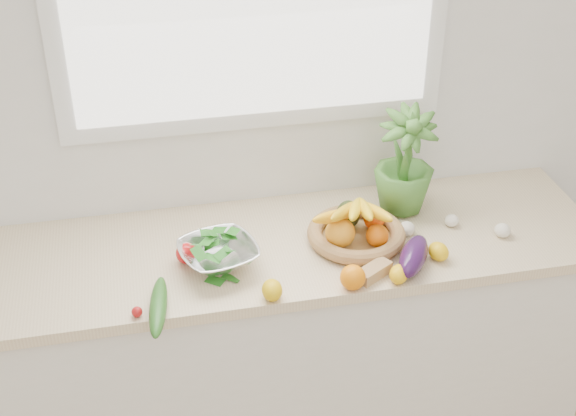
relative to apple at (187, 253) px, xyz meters
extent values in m
cube|color=white|center=(0.29, 0.34, 0.42)|extent=(4.50, 0.02, 2.70)
cube|color=silver|center=(0.29, 0.04, -0.50)|extent=(2.20, 0.58, 0.86)
cube|color=beige|center=(0.29, 0.04, -0.05)|extent=(2.24, 0.62, 0.04)
sphere|color=orange|center=(0.49, -0.24, 0.01)|extent=(0.08, 0.08, 0.08)
ellipsoid|color=#E6B30C|center=(0.23, -0.24, 0.00)|extent=(0.07, 0.08, 0.06)
ellipsoid|color=yellow|center=(0.63, -0.24, -0.01)|extent=(0.09, 0.09, 0.06)
ellipsoid|color=#ECB30C|center=(0.80, -0.15, -0.01)|extent=(0.08, 0.09, 0.06)
sphere|color=red|center=(0.00, 0.00, 0.00)|extent=(0.08, 0.08, 0.07)
cube|color=tan|center=(0.57, -0.20, -0.02)|extent=(0.13, 0.11, 0.04)
ellipsoid|color=silver|center=(0.74, 0.00, -0.01)|extent=(0.07, 0.07, 0.05)
ellipsoid|color=beige|center=(0.91, 0.03, -0.01)|extent=(0.06, 0.06, 0.04)
ellipsoid|color=silver|center=(1.06, -0.07, -0.01)|extent=(0.07, 0.07, 0.05)
ellipsoid|color=#2E103D|center=(0.70, -0.18, 0.01)|extent=(0.18, 0.23, 0.09)
ellipsoid|color=#1E5A1A|center=(-0.11, -0.24, -0.01)|extent=(0.09, 0.29, 0.05)
sphere|color=red|center=(-0.17, -0.24, -0.02)|extent=(0.04, 0.04, 0.03)
imported|color=#437D2D|center=(0.78, 0.16, 0.17)|extent=(0.22, 0.22, 0.37)
cylinder|color=tan|center=(0.57, 0.01, -0.03)|extent=(0.37, 0.37, 0.01)
torus|color=#AB844C|center=(0.57, 0.01, -0.01)|extent=(0.43, 0.43, 0.05)
sphere|color=orange|center=(0.50, -0.02, 0.03)|extent=(0.13, 0.13, 0.10)
sphere|color=#DE5F07|center=(0.62, -0.05, 0.01)|extent=(0.10, 0.10, 0.08)
sphere|color=#FF5008|center=(0.64, 0.05, 0.01)|extent=(0.09, 0.09, 0.07)
ellipsoid|color=black|center=(0.56, 0.08, 0.03)|extent=(0.11, 0.11, 0.10)
ellipsoid|color=#FCAC14|center=(0.49, -0.01, 0.08)|extent=(0.21, 0.14, 0.09)
ellipsoid|color=gold|center=(0.53, 0.00, 0.09)|extent=(0.17, 0.19, 0.09)
ellipsoid|color=yellow|center=(0.56, 0.00, 0.10)|extent=(0.12, 0.22, 0.09)
ellipsoid|color=yellow|center=(0.59, 0.00, 0.09)|extent=(0.06, 0.22, 0.09)
ellipsoid|color=yellow|center=(0.62, -0.01, 0.08)|extent=(0.09, 0.22, 0.09)
cylinder|color=silver|center=(0.10, -0.05, -0.03)|extent=(0.12, 0.12, 0.02)
imported|color=white|center=(0.10, -0.05, 0.02)|extent=(0.30, 0.30, 0.06)
ellipsoid|color=#175E1E|center=(0.10, -0.05, 0.05)|extent=(0.23, 0.23, 0.08)
camera|label=1|loc=(-0.11, -2.11, 1.50)|focal=50.00mm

